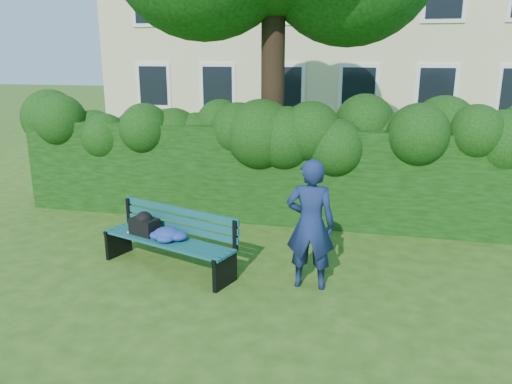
# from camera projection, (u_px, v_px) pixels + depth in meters

# --- Properties ---
(ground) EXTENTS (80.00, 80.00, 0.00)m
(ground) POSITION_uv_depth(u_px,v_px,m) (247.00, 261.00, 7.67)
(ground) COLOR #2F4F14
(ground) RESTS_ON ground
(hedge) EXTENTS (10.00, 1.00, 1.80)m
(hedge) POSITION_uv_depth(u_px,v_px,m) (275.00, 173.00, 9.50)
(hedge) COLOR black
(hedge) RESTS_ON ground
(park_bench) EXTENTS (2.22, 1.22, 0.89)m
(park_bench) POSITION_uv_depth(u_px,v_px,m) (165.00, 235.00, 7.34)
(park_bench) COLOR #0F474C
(park_bench) RESTS_ON ground
(man_reading) EXTENTS (0.66, 0.44, 1.79)m
(man_reading) POSITION_uv_depth(u_px,v_px,m) (310.00, 224.00, 6.63)
(man_reading) COLOR navy
(man_reading) RESTS_ON ground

